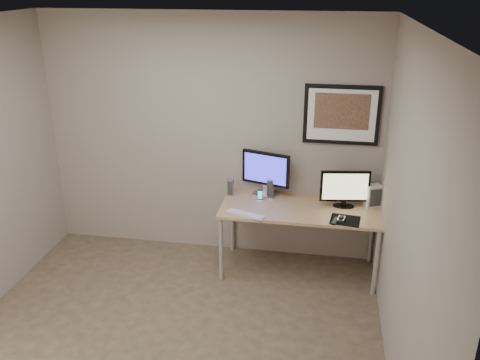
{
  "coord_description": "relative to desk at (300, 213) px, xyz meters",
  "views": [
    {
      "loc": [
        1.19,
        -3.33,
        2.91
      ],
      "look_at": [
        0.42,
        1.1,
        1.09
      ],
      "focal_mm": 38.0,
      "sensor_mm": 36.0,
      "label": 1
    }
  ],
  "objects": [
    {
      "name": "phone_dock",
      "position": [
        -0.42,
        0.09,
        0.13
      ],
      "size": [
        0.07,
        0.07,
        0.13
      ],
      "primitive_type": "cube",
      "rotation": [
        0.0,
        0.0,
        0.12
      ],
      "color": "black",
      "rests_on": "desk"
    },
    {
      "name": "monitor_large",
      "position": [
        -0.39,
        0.25,
        0.33
      ],
      "size": [
        0.51,
        0.23,
        0.48
      ],
      "rotation": [
        0.0,
        0.0,
        -0.3
      ],
      "color": "#B5B5BA",
      "rests_on": "desk"
    },
    {
      "name": "framed_art",
      "position": [
        0.35,
        0.33,
        0.96
      ],
      "size": [
        0.75,
        0.04,
        0.6
      ],
      "color": "black",
      "rests_on": "room"
    },
    {
      "name": "keyboard",
      "position": [
        -0.52,
        -0.26,
        0.07
      ],
      "size": [
        0.43,
        0.23,
        0.01
      ],
      "primitive_type": "cube",
      "rotation": [
        0.0,
        0.0,
        -0.32
      ],
      "color": "silver",
      "rests_on": "desk"
    },
    {
      "name": "desk",
      "position": [
        0.0,
        0.0,
        0.0
      ],
      "size": [
        1.6,
        0.7,
        0.73
      ],
      "color": "olive",
      "rests_on": "floor"
    },
    {
      "name": "monitor_tv",
      "position": [
        0.43,
        0.09,
        0.27
      ],
      "size": [
        0.49,
        0.14,
        0.39
      ],
      "rotation": [
        0.0,
        0.0,
        0.15
      ],
      "color": "black",
      "rests_on": "desk"
    },
    {
      "name": "mouse",
      "position": [
        0.4,
        -0.22,
        0.09
      ],
      "size": [
        0.08,
        0.11,
        0.04
      ],
      "primitive_type": "ellipsoid",
      "rotation": [
        0.0,
        0.0,
        -0.18
      ],
      "color": "black",
      "rests_on": "mousepad"
    },
    {
      "name": "room",
      "position": [
        -1.0,
        -0.9,
        0.98
      ],
      "size": [
        3.6,
        3.6,
        3.6
      ],
      "color": "white",
      "rests_on": "ground"
    },
    {
      "name": "speaker_right",
      "position": [
        -0.33,
        0.23,
        0.16
      ],
      "size": [
        0.08,
        0.08,
        0.2
      ],
      "primitive_type": "cylinder",
      "rotation": [
        0.0,
        0.0,
        0.01
      ],
      "color": "#B5B5BA",
      "rests_on": "desk"
    },
    {
      "name": "mousepad",
      "position": [
        0.44,
        -0.22,
        0.07
      ],
      "size": [
        0.31,
        0.28,
        0.0
      ],
      "primitive_type": "cube",
      "rotation": [
        0.0,
        0.0,
        -0.12
      ],
      "color": "black",
      "rests_on": "desk"
    },
    {
      "name": "speaker_left",
      "position": [
        -0.75,
        0.19,
        0.16
      ],
      "size": [
        0.08,
        0.08,
        0.18
      ],
      "primitive_type": "cylinder",
      "rotation": [
        0.0,
        0.0,
        0.07
      ],
      "color": "#B5B5BA",
      "rests_on": "desk"
    },
    {
      "name": "fan_unit",
      "position": [
        0.71,
        0.16,
        0.18
      ],
      "size": [
        0.18,
        0.16,
        0.23
      ],
      "primitive_type": "cube",
      "rotation": [
        0.0,
        0.0,
        0.42
      ],
      "color": "silver",
      "rests_on": "desk"
    },
    {
      "name": "floor",
      "position": [
        -1.0,
        -1.35,
        -0.66
      ],
      "size": [
        3.6,
        3.6,
        0.0
      ],
      "primitive_type": "plane",
      "color": "#4C3F2F",
      "rests_on": "ground"
    },
    {
      "name": "remote",
      "position": [
        0.35,
        -0.26,
        0.08
      ],
      "size": [
        0.07,
        0.16,
        0.02
      ],
      "primitive_type": "cube",
      "rotation": [
        0.0,
        0.0,
        -0.23
      ],
      "color": "black",
      "rests_on": "desk"
    }
  ]
}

